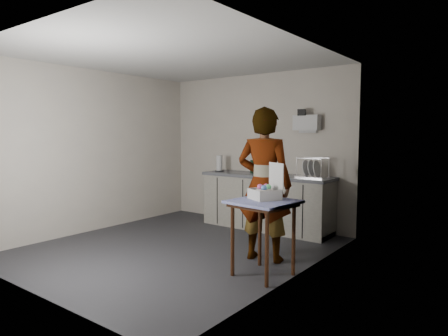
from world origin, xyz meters
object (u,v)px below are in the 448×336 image
Objects in this scene: standing_man at (264,184)px; soap_bottle at (256,164)px; soda_can at (261,170)px; dish_rack at (312,173)px; dark_bottle at (252,167)px; kitchen_counter at (266,203)px; bakery_box at (266,191)px; side_table at (263,210)px; paper_towel at (219,164)px.

standing_man is 6.13× the size of soap_bottle.
soda_can is 0.91m from dish_rack.
dark_bottle is 0.51× the size of dish_rack.
kitchen_counter is at bearing -4.18° from dark_bottle.
soda_can is (-0.11, 0.02, 0.55)m from kitchen_counter.
dish_rack is 1.09× the size of bakery_box.
soap_bottle is at bearing -156.13° from soda_can.
soda_can reaches higher than side_table.
soda_can is at bearing 179.41° from dish_rack.
side_table is 0.61m from standing_man.
dish_rack is at bearing -0.59° from soda_can.
paper_towel reaches higher than side_table.
dish_rack is at bearing 1.91° from paper_towel.
standing_man is 4.69× the size of bakery_box.
soap_bottle reaches higher than side_table.
side_table is 0.22m from bakery_box.
paper_towel is at bearing -175.35° from soda_can.
side_table is 2.77m from paper_towel.
bakery_box reaches higher than soap_bottle.
standing_man is 1.42m from dish_rack.
paper_towel is at bearing 166.75° from bakery_box.
kitchen_counter is at bearing 127.04° from side_table.
dark_bottle is at bearing 179.62° from dish_rack.
dark_bottle reaches higher than side_table.
standing_man is at bearing -52.13° from dark_bottle.
soda_can is at bearing 168.36° from kitchen_counter.
bakery_box is at bearing 111.47° from standing_man.
side_table is at bearing -48.19° from bakery_box.
bakery_box is at bearing -54.53° from soap_bottle.
standing_man is 0.48m from bakery_box.
kitchen_counter is at bearing -72.06° from standing_man.
paper_towel is at bearing -178.09° from dish_rack.
soda_can reaches higher than kitchen_counter.
soda_can is at bearing 23.87° from soap_bottle.
side_table is 2.09× the size of bakery_box.
paper_towel is (-0.94, -0.04, 0.62)m from kitchen_counter.
standing_man reaches higher than dish_rack.
standing_man is at bearing 151.37° from bakery_box.
dark_bottle is at bearing 5.75° from paper_towel.
soap_bottle is at bearing 2.40° from paper_towel.
soda_can is 0.61× the size of dark_bottle.
soap_bottle is at bearing -19.11° from dark_bottle.
dish_rack is at bearing -101.59° from standing_man.
side_table is 2.38m from dark_bottle.
soap_bottle is at bearing -178.46° from dish_rack.
bakery_box reaches higher than kitchen_counter.
dark_bottle is at bearing 154.73° from bakery_box.
kitchen_counter reaches higher than side_table.
standing_man is at bearing -37.72° from paper_towel.
dark_bottle reaches higher than soda_can.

